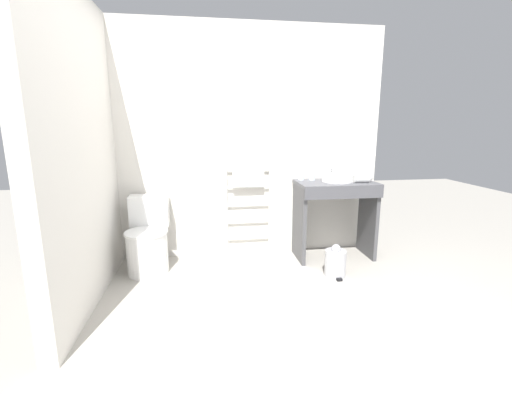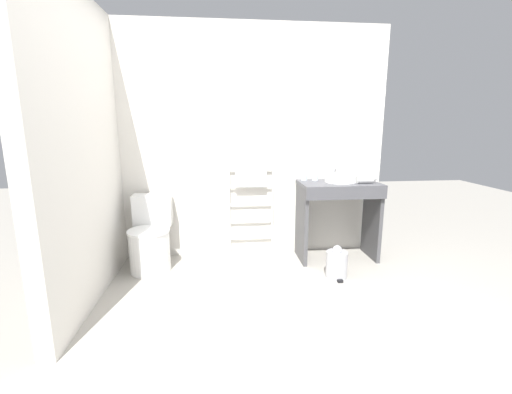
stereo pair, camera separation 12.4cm
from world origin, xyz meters
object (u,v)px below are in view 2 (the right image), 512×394
object	(u,v)px
cup_near_wall	(304,176)
hair_dryer	(366,179)
sink_basin	(340,178)
cup_near_edge	(315,176)
towel_radiator	(251,192)
trash_bin	(337,264)
toilet	(151,239)

from	to	relation	value
cup_near_wall	hair_dryer	bearing A→B (deg)	-22.29
cup_near_wall	hair_dryer	size ratio (longest dim) A/B	0.45
sink_basin	cup_near_edge	world-z (taller)	cup_near_edge
towel_radiator	cup_near_edge	world-z (taller)	towel_radiator
hair_dryer	trash_bin	xyz separation A→B (m)	(-0.42, -0.41, -0.75)
cup_near_edge	trash_bin	xyz separation A→B (m)	(0.07, -0.62, -0.76)
hair_dryer	trash_bin	bearing A→B (deg)	-135.63
cup_near_wall	toilet	bearing A→B (deg)	-171.70
sink_basin	cup_near_wall	xyz separation A→B (m)	(-0.36, 0.16, 0.01)
sink_basin	hair_dryer	distance (m)	0.26
towel_radiator	cup_near_wall	size ratio (longest dim) A/B	10.08
cup_near_wall	hair_dryer	xyz separation A→B (m)	(0.60, -0.25, -0.01)
towel_radiator	cup_near_edge	size ratio (longest dim) A/B	9.67
towel_radiator	toilet	bearing A→B (deg)	-164.65
towel_radiator	cup_near_edge	distance (m)	0.72
cup_near_wall	towel_radiator	bearing A→B (deg)	174.95
hair_dryer	cup_near_wall	bearing A→B (deg)	157.71
toilet	sink_basin	world-z (taller)	sink_basin
cup_near_wall	cup_near_edge	world-z (taller)	cup_near_edge
toilet	trash_bin	size ratio (longest dim) A/B	2.31
toilet	hair_dryer	size ratio (longest dim) A/B	3.34
toilet	trash_bin	distance (m)	1.87
cup_near_edge	trash_bin	distance (m)	0.99
towel_radiator	sink_basin	world-z (taller)	towel_radiator
trash_bin	cup_near_edge	bearing A→B (deg)	96.02
sink_basin	trash_bin	bearing A→B (deg)	-109.59
cup_near_wall	trash_bin	size ratio (longest dim) A/B	0.31
hair_dryer	trash_bin	size ratio (longest dim) A/B	0.69
sink_basin	cup_near_wall	world-z (taller)	cup_near_wall
toilet	sink_basin	distance (m)	2.08
towel_radiator	sink_basin	bearing A→B (deg)	-12.48
toilet	cup_near_edge	world-z (taller)	cup_near_edge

